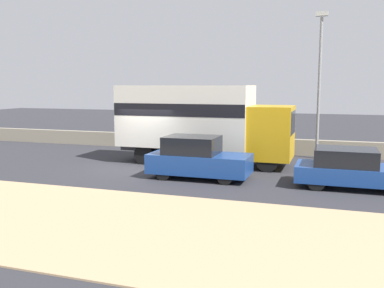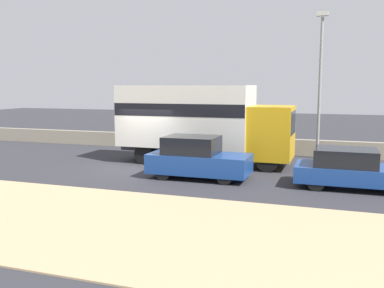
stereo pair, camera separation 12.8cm
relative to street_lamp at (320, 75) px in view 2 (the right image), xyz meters
name	(u,v)px [view 2 (the right image)]	position (x,y,z in m)	size (l,w,h in m)	color
ground_plane	(140,168)	(-7.13, -5.03, -4.04)	(80.00, 80.00, 0.00)	#2D2D33
dirt_shoulder_foreground	(28,213)	(-7.13, -12.14, -4.02)	(60.00, 6.11, 0.04)	tan
stone_wall_backdrop	(185,142)	(-7.13, 0.73, -3.63)	(60.00, 0.35, 0.81)	gray
street_lamp	(320,75)	(0.00, 0.00, 0.00)	(0.56, 0.28, 6.98)	gray
box_truck	(199,119)	(-5.08, -3.18, -2.01)	(7.81, 2.43, 3.55)	gold
car_hatchback	(197,158)	(-4.15, -6.19, -3.26)	(3.85, 1.72, 1.62)	navy
car_sedan_second	(352,169)	(1.41, -6.02, -3.36)	(3.97, 1.81, 1.38)	navy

